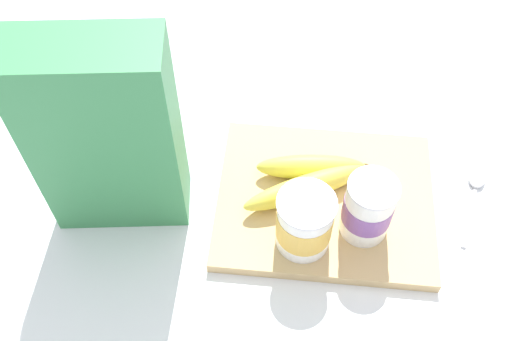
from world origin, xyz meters
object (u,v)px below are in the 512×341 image
(yogurt_cup_back, at_px, (304,222))
(spoon, at_px, (474,193))
(cereal_box, at_px, (106,137))
(yogurt_cup_front, at_px, (368,208))
(cutting_board, at_px, (325,200))
(banana_bunch, at_px, (309,177))

(yogurt_cup_back, bearing_deg, spoon, -156.11)
(cereal_box, height_order, spoon, cereal_box)
(cereal_box, bearing_deg, yogurt_cup_front, 169.43)
(yogurt_cup_front, xyz_separation_m, spoon, (-0.16, -0.08, -0.06))
(cutting_board, xyz_separation_m, yogurt_cup_back, (0.03, 0.07, 0.05))
(yogurt_cup_front, height_order, spoon, yogurt_cup_front)
(yogurt_cup_front, relative_size, spoon, 0.74)
(yogurt_cup_back, relative_size, banana_bunch, 0.52)
(cereal_box, relative_size, yogurt_cup_front, 3.03)
(cutting_board, height_order, yogurt_cup_back, yogurt_cup_back)
(yogurt_cup_front, relative_size, yogurt_cup_back, 1.06)
(banana_bunch, bearing_deg, yogurt_cup_front, 141.14)
(cereal_box, distance_m, spoon, 0.52)
(cutting_board, bearing_deg, spoon, -170.53)
(yogurt_cup_back, height_order, spoon, yogurt_cup_back)
(spoon, bearing_deg, yogurt_cup_back, 23.89)
(cutting_board, bearing_deg, yogurt_cup_front, 139.18)
(yogurt_cup_back, bearing_deg, banana_bunch, -92.09)
(cereal_box, distance_m, banana_bunch, 0.28)
(cutting_board, distance_m, banana_bunch, 0.04)
(yogurt_cup_back, distance_m, banana_bunch, 0.09)
(yogurt_cup_back, distance_m, spoon, 0.27)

